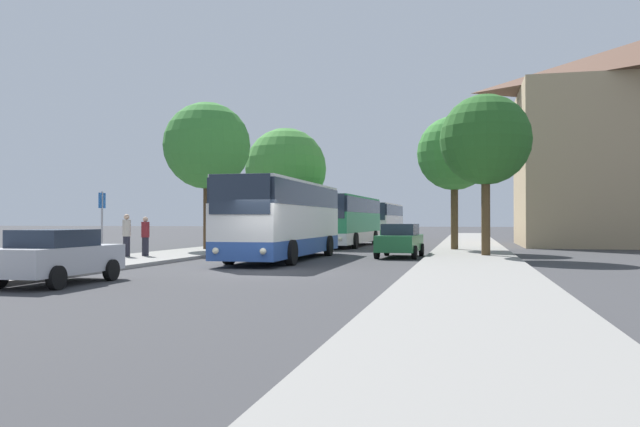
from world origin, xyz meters
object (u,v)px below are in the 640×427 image
object	(u,v)px
pedestrian_waiting_far	(145,236)
tree_right_near	(486,140)
parked_car_left_curb	(57,256)
tree_left_far	(207,146)
tree_right_mid	(454,154)
pedestrian_waiting_near	(127,235)
tree_left_near	(286,169)
bus_rear	(382,220)
bus_middle	(347,220)
bus_stop_sign	(102,218)
bus_front	(284,218)
parked_car_right_near	(400,240)

from	to	relation	value
pedestrian_waiting_far	tree_right_near	size ratio (longest dim) A/B	0.24
parked_car_left_curb	tree_right_near	size ratio (longest dim) A/B	0.54
tree_left_far	tree_right_mid	size ratio (longest dim) A/B	1.11
pedestrian_waiting_near	parked_car_left_curb	bearing A→B (deg)	-17.62
parked_car_left_curb	tree_left_far	distance (m)	18.54
pedestrian_waiting_far	tree_left_near	world-z (taller)	tree_left_near
tree_right_near	bus_rear	bearing A→B (deg)	107.27
tree_left_far	tree_right_near	world-z (taller)	tree_left_far
bus_rear	tree_left_near	world-z (taller)	tree_left_near
bus_middle	bus_rear	distance (m)	15.27
bus_rear	tree_left_far	world-z (taller)	tree_left_far
bus_stop_sign	tree_left_far	world-z (taller)	tree_left_far
bus_stop_sign	tree_right_near	xyz separation A→B (m)	(14.70, 8.03, 3.62)
bus_front	bus_middle	bearing A→B (deg)	89.77
tree_right_near	parked_car_left_curb	bearing A→B (deg)	-128.61
bus_stop_sign	tree_left_near	distance (m)	23.51
pedestrian_waiting_near	tree_right_near	world-z (taller)	tree_right_near
bus_stop_sign	pedestrian_waiting_near	bearing A→B (deg)	104.39
bus_middle	tree_right_near	distance (m)	15.20
bus_front	tree_right_near	world-z (taller)	tree_right_near
bus_front	bus_stop_sign	size ratio (longest dim) A/B	4.19
parked_car_left_curb	pedestrian_waiting_near	size ratio (longest dim) A/B	2.13
pedestrian_waiting_far	bus_middle	bearing A→B (deg)	49.25
bus_middle	bus_stop_sign	world-z (taller)	bus_middle
bus_front	tree_left_far	size ratio (longest dim) A/B	1.39
parked_car_left_curb	tree_right_mid	size ratio (longest dim) A/B	0.54
parked_car_right_near	tree_left_far	world-z (taller)	tree_left_far
bus_stop_sign	tree_left_near	bearing A→B (deg)	88.49
tree_left_near	parked_car_left_curb	bearing A→B (deg)	-85.58
tree_left_near	tree_left_far	distance (m)	12.43
pedestrian_waiting_near	tree_left_near	size ratio (longest dim) A/B	0.22
tree_left_far	bus_rear	bearing A→B (deg)	74.85
parked_car_left_curb	pedestrian_waiting_near	distance (m)	10.60
parked_car_right_near	bus_stop_sign	xyz separation A→B (m)	(-10.76, -7.94, 1.02)
parked_car_left_curb	parked_car_right_near	world-z (taller)	parked_car_right_near
parked_car_right_near	pedestrian_waiting_near	world-z (taller)	pedestrian_waiting_near
bus_front	bus_rear	distance (m)	30.16
bus_stop_sign	tree_right_mid	world-z (taller)	tree_right_mid
tree_right_mid	parked_car_left_curb	bearing A→B (deg)	-116.70
bus_rear	pedestrian_waiting_near	xyz separation A→B (m)	(-7.09, -31.96, -0.63)
bus_front	parked_car_left_curb	size ratio (longest dim) A/B	2.86
bus_rear	tree_right_mid	size ratio (longest dim) A/B	1.45
pedestrian_waiting_far	bus_front	bearing A→B (deg)	-8.85
pedestrian_waiting_near	tree_left_near	bearing A→B (deg)	137.61
bus_front	pedestrian_waiting_far	world-z (taller)	bus_front
tree_right_near	tree_right_mid	size ratio (longest dim) A/B	1.00
pedestrian_waiting_far	tree_left_far	bearing A→B (deg)	70.94
bus_rear	parked_car_right_near	world-z (taller)	bus_rear
parked_car_left_curb	parked_car_right_near	bearing A→B (deg)	61.83
parked_car_right_near	parked_car_left_curb	bearing A→B (deg)	64.69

